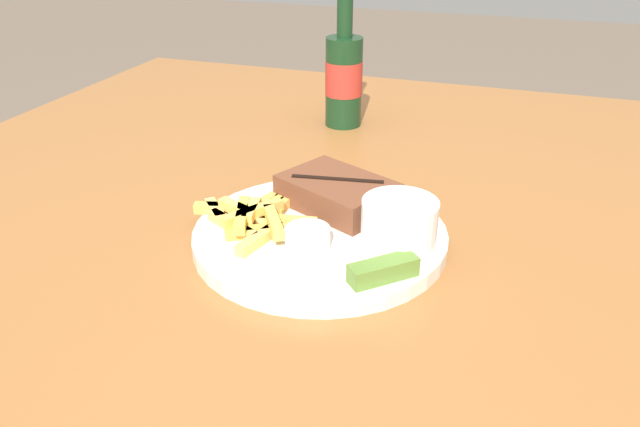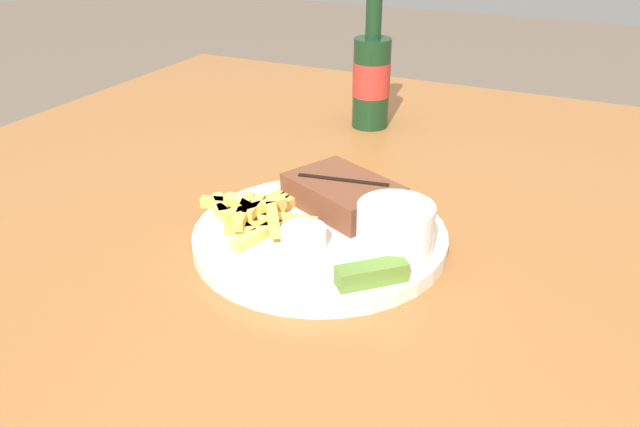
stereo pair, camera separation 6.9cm
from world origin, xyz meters
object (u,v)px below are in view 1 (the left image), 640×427
at_px(dinner_plate, 320,236).
at_px(fork_utensil, 253,232).
at_px(beer_bottle, 344,76).
at_px(steak_portion, 336,192).
at_px(pickle_spear, 383,270).
at_px(dipping_sauce_cup, 312,237).
at_px(coleslaw_cup, 399,223).

xyz_separation_m(dinner_plate, fork_utensil, (-0.07, -0.03, 0.01)).
xyz_separation_m(fork_utensil, beer_bottle, (-0.03, 0.43, 0.06)).
bearing_deg(beer_bottle, steak_portion, -74.23).
bearing_deg(steak_portion, pickle_spear, -56.19).
distance_m(dinner_plate, fork_utensil, 0.08).
xyz_separation_m(dinner_plate, dipping_sauce_cup, (0.00, -0.04, 0.02)).
distance_m(dipping_sauce_cup, pickle_spear, 0.09).
xyz_separation_m(steak_portion, pickle_spear, (0.09, -0.14, -0.01)).
bearing_deg(pickle_spear, dinner_plate, 140.62).
bearing_deg(beer_bottle, coleslaw_cup, -65.37).
bearing_deg(coleslaw_cup, dinner_plate, 172.13).
xyz_separation_m(dinner_plate, steak_portion, (-0.00, 0.06, 0.03)).
bearing_deg(dinner_plate, beer_bottle, 103.52).
xyz_separation_m(dipping_sauce_cup, fork_utensil, (-0.07, 0.01, -0.01)).
height_order(fork_utensil, beer_bottle, beer_bottle).
distance_m(dinner_plate, steak_portion, 0.07).
bearing_deg(dinner_plate, pickle_spear, -39.38).
height_order(coleslaw_cup, pickle_spear, coleslaw_cup).
distance_m(coleslaw_cup, beer_bottle, 0.45).
distance_m(coleslaw_cup, pickle_spear, 0.07).
relative_size(dinner_plate, steak_portion, 1.84).
height_order(steak_portion, pickle_spear, steak_portion).
height_order(coleslaw_cup, fork_utensil, coleslaw_cup).
distance_m(fork_utensil, beer_bottle, 0.44).
xyz_separation_m(dinner_plate, coleslaw_cup, (0.09, -0.01, 0.04)).
bearing_deg(fork_utensil, pickle_spear, -41.46).
distance_m(dinner_plate, coleslaw_cup, 0.10).
distance_m(dinner_plate, dipping_sauce_cup, 0.05).
distance_m(steak_portion, beer_bottle, 0.35).
distance_m(steak_portion, fork_utensil, 0.12).
bearing_deg(dinner_plate, steak_portion, 91.13).
bearing_deg(dipping_sauce_cup, beer_bottle, 102.88).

